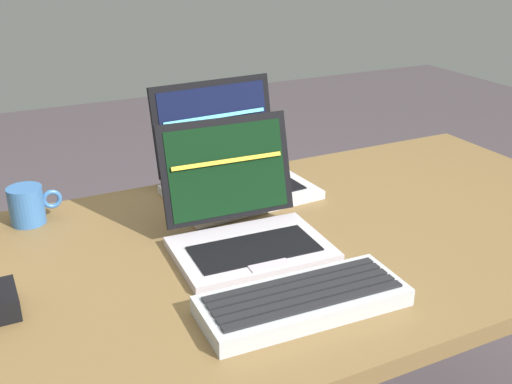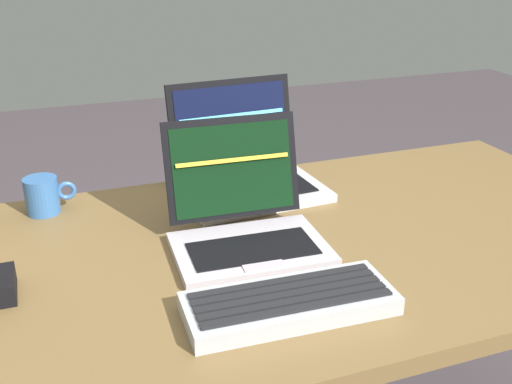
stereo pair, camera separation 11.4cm
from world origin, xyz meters
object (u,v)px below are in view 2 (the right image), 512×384
laptop_front (245,223)px  external_keyboard (290,303)px  coffee_mug (43,195)px  laptop_rear (246,170)px

laptop_front → external_keyboard: (-0.01, -0.24, -0.03)m
coffee_mug → laptop_front: bearing=-39.1°
laptop_front → external_keyboard: laptop_front is taller
laptop_front → laptop_rear: bearing=70.0°
laptop_rear → coffee_mug: laptop_rear is taller
laptop_rear → external_keyboard: 0.52m
laptop_rear → external_keyboard: bearing=-101.6°
laptop_front → coffee_mug: bearing=140.9°
laptop_front → laptop_rear: 0.28m
laptop_rear → coffee_mug: size_ratio=3.06×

